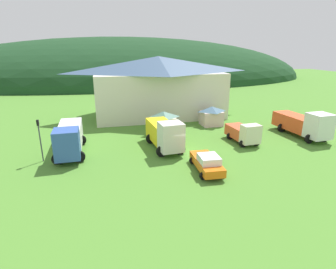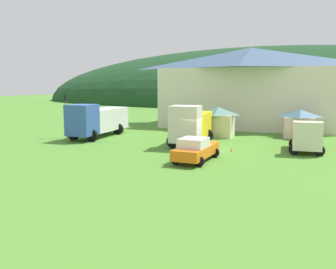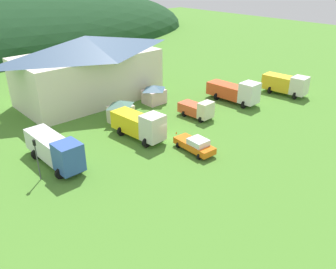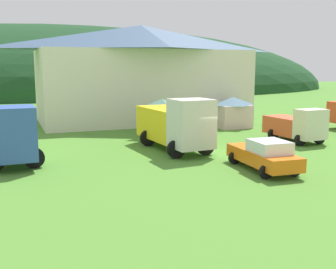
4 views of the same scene
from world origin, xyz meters
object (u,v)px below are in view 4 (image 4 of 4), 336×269
at_px(traffic_cone_near_pickup, 244,152).
at_px(service_pickup_orange, 264,155).
at_px(play_shed_pink, 233,112).
at_px(light_truck_cream, 297,125).
at_px(depot_building, 142,72).
at_px(box_truck_blue, 11,130).
at_px(play_shed_cream, 162,117).
at_px(flatbed_truck_yellow, 175,124).

bearing_deg(traffic_cone_near_pickup, service_pickup_orange, -108.83).
bearing_deg(traffic_cone_near_pickup, play_shed_pink, 63.97).
bearing_deg(light_truck_cream, service_pickup_orange, -51.38).
height_order(depot_building, traffic_cone_near_pickup, depot_building).
bearing_deg(box_truck_blue, light_truck_cream, 85.13).
xyz_separation_m(box_truck_blue, service_pickup_orange, (12.24, -7.52, -0.91)).
relative_size(play_shed_cream, play_shed_pink, 1.01).
distance_m(play_shed_pink, light_truck_cream, 7.98).
bearing_deg(flatbed_truck_yellow, play_shed_pink, 127.31).
height_order(box_truck_blue, light_truck_cream, box_truck_blue).
bearing_deg(flatbed_truck_yellow, play_shed_cream, 163.98).
height_order(light_truck_cream, traffic_cone_near_pickup, light_truck_cream).
bearing_deg(service_pickup_orange, play_shed_pink, 159.47).
relative_size(play_shed_pink, light_truck_cream, 0.64).
xyz_separation_m(depot_building, play_shed_pink, (6.07, -7.51, -3.42)).
relative_size(play_shed_cream, service_pickup_orange, 0.63).
bearing_deg(service_pickup_orange, flatbed_truck_yellow, -156.84).
distance_m(depot_building, box_truck_blue, 19.15).
bearing_deg(play_shed_pink, light_truck_cream, -84.89).
relative_size(play_shed_pink, box_truck_blue, 0.36).
xyz_separation_m(box_truck_blue, light_truck_cream, (19.23, -1.24, -0.54)).
height_order(play_shed_cream, traffic_cone_near_pickup, play_shed_cream).
bearing_deg(light_truck_cream, play_shed_cream, -127.50).
relative_size(play_shed_pink, traffic_cone_near_pickup, 4.94).
distance_m(flatbed_truck_yellow, light_truck_cream, 9.36).
bearing_deg(light_truck_cream, box_truck_blue, -97.01).
distance_m(play_shed_cream, box_truck_blue, 11.82).
relative_size(play_shed_cream, box_truck_blue, 0.37).
bearing_deg(depot_building, traffic_cone_near_pickup, -85.55).
relative_size(depot_building, play_shed_pink, 6.88).
bearing_deg(flatbed_truck_yellow, box_truck_blue, -100.33).
bearing_deg(depot_building, flatbed_truck_yellow, -99.57).
xyz_separation_m(play_shed_cream, light_truck_cream, (8.25, -5.60, -0.32)).
xyz_separation_m(light_truck_cream, traffic_cone_near_pickup, (-5.44, -1.73, -1.20)).
distance_m(box_truck_blue, flatbed_truck_yellow, 9.94).
relative_size(light_truck_cream, service_pickup_orange, 0.97).
height_order(depot_building, box_truck_blue, depot_building).
distance_m(depot_building, service_pickup_orange, 22.11).
bearing_deg(box_truck_blue, play_shed_pink, 108.73).
height_order(play_shed_pink, box_truck_blue, box_truck_blue).
bearing_deg(service_pickup_orange, traffic_cone_near_pickup, 164.45).
xyz_separation_m(play_shed_pink, light_truck_cream, (0.71, -7.95, -0.20)).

